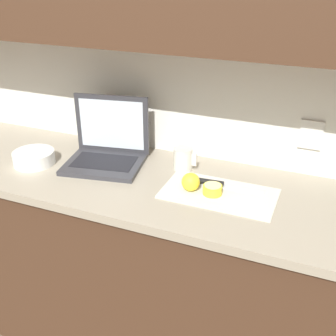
% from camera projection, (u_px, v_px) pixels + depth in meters
% --- Properties ---
extents(ground_plane, '(12.00, 12.00, 0.00)m').
position_uv_depth(ground_plane, '(136.00, 332.00, 2.16)').
color(ground_plane, brown).
rests_on(ground_plane, ground).
extents(wall_back, '(5.20, 0.38, 2.60)m').
position_uv_depth(wall_back, '(148.00, 4.00, 1.65)').
color(wall_back, white).
rests_on(wall_back, ground_plane).
extents(counter_unit, '(2.28, 0.60, 0.90)m').
position_uv_depth(counter_unit, '(129.00, 259.00, 1.96)').
color(counter_unit, '#472D1E').
rests_on(counter_unit, ground_plane).
extents(laptop, '(0.37, 0.32, 0.28)m').
position_uv_depth(laptop, '(108.00, 147.00, 1.86)').
color(laptop, '#333338').
rests_on(laptop, counter_unit).
extents(cutting_board, '(0.44, 0.24, 0.01)m').
position_uv_depth(cutting_board, '(219.00, 193.00, 1.62)').
color(cutting_board, silver).
rests_on(cutting_board, counter_unit).
extents(knife, '(0.27, 0.05, 0.02)m').
position_uv_depth(knife, '(218.00, 184.00, 1.66)').
color(knife, silver).
rests_on(knife, cutting_board).
extents(lemon_half_cut, '(0.07, 0.07, 0.04)m').
position_uv_depth(lemon_half_cut, '(213.00, 189.00, 1.60)').
color(lemon_half_cut, yellow).
rests_on(lemon_half_cut, cutting_board).
extents(lemon_whole_beside, '(0.07, 0.07, 0.07)m').
position_uv_depth(lemon_whole_beside, '(191.00, 182.00, 1.62)').
color(lemon_whole_beside, yellow).
rests_on(lemon_whole_beside, cutting_board).
extents(measuring_cup, '(0.10, 0.08, 0.09)m').
position_uv_depth(measuring_cup, '(183.00, 159.00, 1.80)').
color(measuring_cup, silver).
rests_on(measuring_cup, counter_unit).
extents(bowl_white, '(0.18, 0.18, 0.06)m').
position_uv_depth(bowl_white, '(34.00, 158.00, 1.85)').
color(bowl_white, white).
rests_on(bowl_white, counter_unit).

